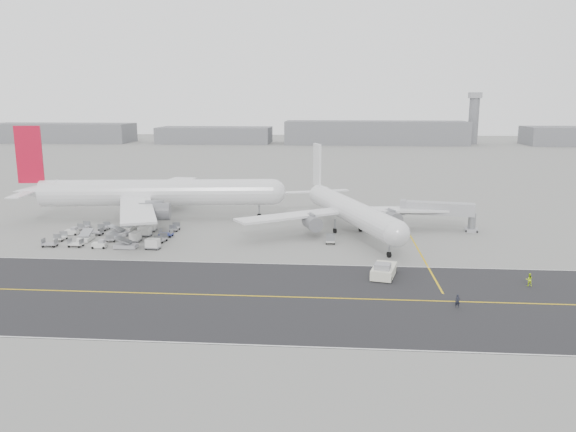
# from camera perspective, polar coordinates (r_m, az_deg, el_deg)

# --- Properties ---
(ground) EXTENTS (700.00, 700.00, 0.00)m
(ground) POSITION_cam_1_polar(r_m,az_deg,el_deg) (96.25, -4.12, -4.43)
(ground) COLOR gray
(ground) RESTS_ON ground
(taxiway) EXTENTS (220.00, 59.00, 0.03)m
(taxiway) POSITION_cam_1_polar(r_m,az_deg,el_deg) (78.63, -2.44, -8.15)
(taxiway) COLOR #262528
(taxiway) RESTS_ON ground
(horizon_buildings) EXTENTS (520.00, 28.00, 28.00)m
(horizon_buildings) POSITION_cam_1_polar(r_m,az_deg,el_deg) (352.74, 7.17, 7.27)
(horizon_buildings) COLOR slate
(horizon_buildings) RESTS_ON ground
(control_tower) EXTENTS (7.00, 7.00, 31.25)m
(control_tower) POSITION_cam_1_polar(r_m,az_deg,el_deg) (366.71, 18.35, 9.49)
(control_tower) COLOR slate
(control_tower) RESTS_ON ground
(airliner_a) EXTENTS (61.29, 60.31, 21.18)m
(airliner_a) POSITION_cam_1_polar(r_m,az_deg,el_deg) (130.82, -13.72, 2.31)
(airliner_a) COLOR white
(airliner_a) RESTS_ON ground
(airliner_b) EXTENTS (45.42, 46.24, 16.66)m
(airliner_b) POSITION_cam_1_polar(r_m,az_deg,el_deg) (114.89, 6.18, 0.65)
(airliner_b) COLOR white
(airliner_b) RESTS_ON ground
(pushback_tug) EXTENTS (4.65, 8.86, 2.50)m
(pushback_tug) POSITION_cam_1_polar(r_m,az_deg,el_deg) (87.75, 9.69, -5.48)
(pushback_tug) COLOR silver
(pushback_tug) RESTS_ON ground
(jet_bridge) EXTENTS (16.16, 5.64, 6.02)m
(jet_bridge) POSITION_cam_1_polar(r_m,az_deg,el_deg) (121.04, 15.05, 0.58)
(jet_bridge) COLOR gray
(jet_bridge) RESTS_ON ground
(gse_cluster) EXTENTS (28.43, 23.00, 2.04)m
(gse_cluster) POSITION_cam_1_polar(r_m,az_deg,el_deg) (115.48, -17.09, -2.19)
(gse_cluster) COLOR #9B9BA0
(gse_cluster) RESTS_ON ground
(stray_dolly) EXTENTS (1.71, 2.76, 1.69)m
(stray_dolly) POSITION_cam_1_polar(r_m,az_deg,el_deg) (106.94, 4.33, -2.79)
(stray_dolly) COLOR silver
(stray_dolly) RESTS_ON ground
(ground_crew_a) EXTENTS (0.67, 0.45, 1.81)m
(ground_crew_a) POSITION_cam_1_polar(r_m,az_deg,el_deg) (77.43, 16.85, -8.28)
(ground_crew_a) COLOR black
(ground_crew_a) RESTS_ON ground
(ground_crew_b) EXTENTS (0.98, 0.79, 1.94)m
(ground_crew_b) POSITION_cam_1_polar(r_m,az_deg,el_deg) (89.69, 23.29, -5.96)
(ground_crew_b) COLOR #C4ED1B
(ground_crew_b) RESTS_ON ground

